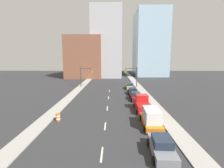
# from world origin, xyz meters

# --- Properties ---
(sidewalk_left) EXTENTS (2.01, 95.35, 0.12)m
(sidewalk_left) POSITION_xyz_m (-7.99, 47.67, 0.06)
(sidewalk_left) COLOR #9E9B93
(sidewalk_left) RESTS_ON ground
(sidewalk_right) EXTENTS (2.01, 95.35, 0.12)m
(sidewalk_right) POSITION_xyz_m (7.99, 47.67, 0.06)
(sidewalk_right) COLOR #9E9B93
(sidewalk_right) RESTS_ON ground
(lane_stripe_at_9m) EXTENTS (0.16, 2.40, 0.01)m
(lane_stripe_at_9m) POSITION_xyz_m (0.00, 9.20, 0.00)
(lane_stripe_at_9m) COLOR beige
(lane_stripe_at_9m) RESTS_ON ground
(lane_stripe_at_15m) EXTENTS (0.16, 2.40, 0.01)m
(lane_stripe_at_15m) POSITION_xyz_m (0.00, 15.36, 0.00)
(lane_stripe_at_15m) COLOR beige
(lane_stripe_at_15m) RESTS_ON ground
(lane_stripe_at_23m) EXTENTS (0.16, 2.40, 0.01)m
(lane_stripe_at_23m) POSITION_xyz_m (0.00, 22.70, 0.00)
(lane_stripe_at_23m) COLOR beige
(lane_stripe_at_23m) RESTS_ON ground
(lane_stripe_at_30m) EXTENTS (0.16, 2.40, 0.01)m
(lane_stripe_at_30m) POSITION_xyz_m (0.00, 30.18, 0.00)
(lane_stripe_at_30m) COLOR beige
(lane_stripe_at_30m) RESTS_ON ground
(lane_stripe_at_37m) EXTENTS (0.16, 2.40, 0.01)m
(lane_stripe_at_37m) POSITION_xyz_m (0.00, 37.35, 0.00)
(lane_stripe_at_37m) COLOR beige
(lane_stripe_at_37m) RESTS_ON ground
(building_brick_left) EXTENTS (14.00, 16.00, 16.32)m
(building_brick_left) POSITION_xyz_m (-10.62, 67.91, 8.16)
(building_brick_left) COLOR brown
(building_brick_left) RESTS_ON ground
(building_office_center) EXTENTS (12.00, 20.00, 27.79)m
(building_office_center) POSITION_xyz_m (-1.79, 71.91, 13.89)
(building_office_center) COLOR #A8A8AD
(building_office_center) RESTS_ON ground
(building_glass_right) EXTENTS (13.00, 20.00, 28.01)m
(building_glass_right) POSITION_xyz_m (17.26, 75.91, 14.00)
(building_glass_right) COLOR #99B7CC
(building_glass_right) RESTS_ON ground
(traffic_signal_left) EXTENTS (3.50, 0.35, 5.57)m
(traffic_signal_left) POSITION_xyz_m (-6.93, 42.80, 3.57)
(traffic_signal_left) COLOR #38383D
(traffic_signal_left) RESTS_ON ground
(traffic_signal_right) EXTENTS (3.50, 0.35, 5.57)m
(traffic_signal_right) POSITION_xyz_m (6.40, 42.80, 3.57)
(traffic_signal_right) COLOR #38383D
(traffic_signal_right) RESTS_ON ground
(traffic_barrel) EXTENTS (0.56, 0.56, 0.95)m
(traffic_barrel) POSITION_xyz_m (-6.23, 17.13, 0.47)
(traffic_barrel) COLOR orange
(traffic_barrel) RESTS_ON ground
(sedan_gray) EXTENTS (2.19, 4.71, 1.54)m
(sedan_gray) POSITION_xyz_m (5.09, 9.23, 0.70)
(sedan_gray) COLOR slate
(sedan_gray) RESTS_ON ground
(box_truck_orange) EXTENTS (2.38, 5.56, 2.16)m
(box_truck_orange) POSITION_xyz_m (5.53, 15.39, 1.02)
(box_truck_orange) COLOR orange
(box_truck_orange) RESTS_ON ground
(pickup_truck_red) EXTENTS (2.38, 5.60, 2.30)m
(pickup_truck_red) POSITION_xyz_m (5.53, 21.92, 0.92)
(pickup_truck_red) COLOR red
(pickup_truck_red) RESTS_ON ground
(sedan_maroon) EXTENTS (2.17, 4.75, 1.48)m
(sedan_maroon) POSITION_xyz_m (5.30, 28.60, 0.67)
(sedan_maroon) COLOR maroon
(sedan_maroon) RESTS_ON ground
(sedan_black) EXTENTS (2.25, 4.63, 1.36)m
(sedan_black) POSITION_xyz_m (5.33, 33.97, 0.63)
(sedan_black) COLOR black
(sedan_black) RESTS_ON ground
(sedan_tan) EXTENTS (2.20, 4.78, 1.53)m
(sedan_tan) POSITION_xyz_m (5.29, 40.25, 0.70)
(sedan_tan) COLOR tan
(sedan_tan) RESTS_ON ground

